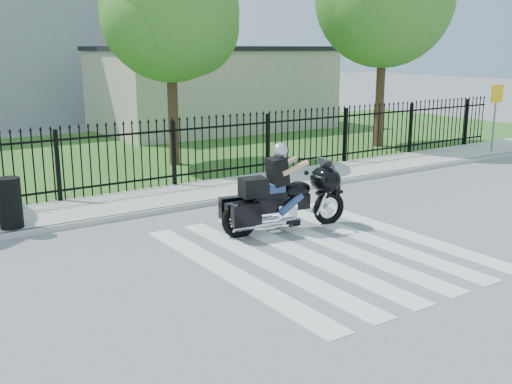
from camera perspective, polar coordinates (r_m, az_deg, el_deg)
ground at (r=11.10m, az=6.36°, el=-5.57°), size 120.00×120.00×0.00m
crosswalk at (r=11.09m, az=6.36°, el=-5.54°), size 5.00×5.50×0.01m
sidewalk at (r=15.07m, az=-6.03°, el=-0.19°), size 40.00×2.00×0.12m
curb at (r=14.22m, az=-4.12°, el=-0.98°), size 40.00×0.12×0.12m
grass_strip at (r=21.39m, az=-14.97°, el=3.37°), size 40.00×12.00×0.02m
iron_fence at (r=15.77m, az=-7.83°, el=3.50°), size 26.00×0.04×1.80m
tree_mid at (r=18.92m, az=-8.21°, el=16.59°), size 4.20×4.20×6.78m
building_low at (r=27.72m, az=-4.13°, el=9.65°), size 10.00×6.00×3.50m
building_low_roof at (r=27.66m, az=-4.20°, el=13.47°), size 10.20×6.20×0.20m
motorcycle_rider at (r=12.04m, az=2.52°, el=-0.22°), size 2.78×1.17×1.85m
traffic_sign at (r=22.25m, az=21.89°, el=7.77°), size 0.50×0.12×2.28m
litter_bin at (r=12.82m, az=-22.38°, el=-0.97°), size 0.52×0.52×1.02m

